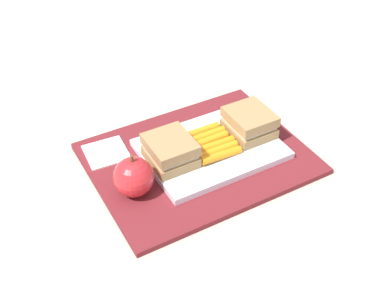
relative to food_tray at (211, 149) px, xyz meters
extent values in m
plane|color=#B7AD99|center=(0.03, 0.00, -0.02)|extent=(2.40, 2.40, 0.00)
cube|color=maroon|center=(0.03, 0.00, -0.01)|extent=(0.36, 0.28, 0.01)
cube|color=white|center=(0.00, 0.00, 0.00)|extent=(0.23, 0.17, 0.01)
cube|color=#9E7A4C|center=(-0.08, 0.00, 0.01)|extent=(0.07, 0.08, 0.02)
cube|color=beige|center=(-0.08, 0.00, 0.03)|extent=(0.07, 0.07, 0.01)
cube|color=#9E7A4C|center=(-0.08, 0.00, 0.04)|extent=(0.07, 0.08, 0.02)
cube|color=#9E7A4C|center=(0.08, 0.00, 0.01)|extent=(0.07, 0.08, 0.02)
cube|color=beige|center=(0.08, 0.00, 0.03)|extent=(0.07, 0.07, 0.01)
cube|color=#9E7A4C|center=(0.08, 0.00, 0.04)|extent=(0.07, 0.08, 0.02)
cylinder|color=orange|center=(0.00, -0.04, 0.01)|extent=(0.08, 0.01, 0.01)
cylinder|color=orange|center=(0.00, -0.02, 0.01)|extent=(0.08, 0.01, 0.01)
cylinder|color=orange|center=(0.00, -0.01, 0.01)|extent=(0.08, 0.01, 0.02)
cylinder|color=orange|center=(0.00, 0.01, 0.01)|extent=(0.08, 0.01, 0.02)
cylinder|color=orange|center=(0.00, 0.02, 0.01)|extent=(0.08, 0.01, 0.02)
cylinder|color=orange|center=(0.00, 0.04, 0.01)|extent=(0.08, 0.01, 0.02)
sphere|color=red|center=(0.16, 0.03, 0.03)|extent=(0.06, 0.06, 0.06)
cylinder|color=brown|center=(0.16, 0.03, 0.06)|extent=(0.01, 0.00, 0.01)
cube|color=white|center=(0.16, -0.08, 0.00)|extent=(0.07, 0.07, 0.00)
camera|label=1|loc=(0.36, 0.57, 0.56)|focal=47.28mm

